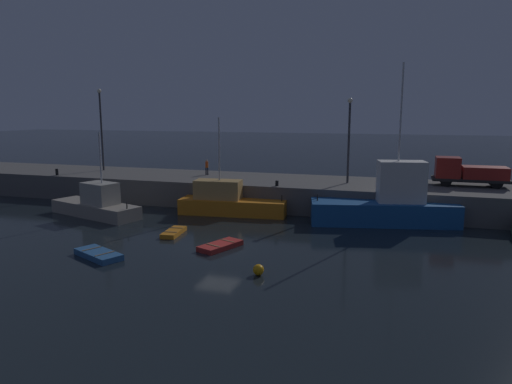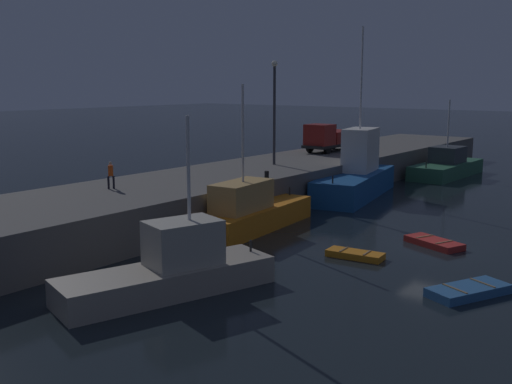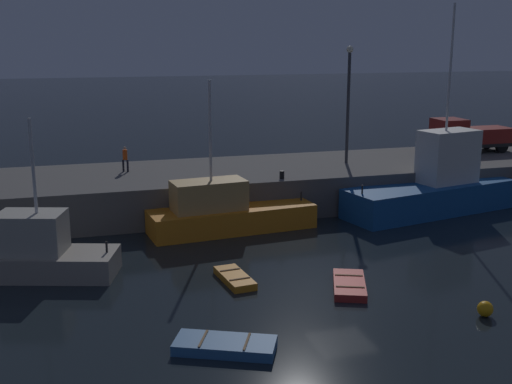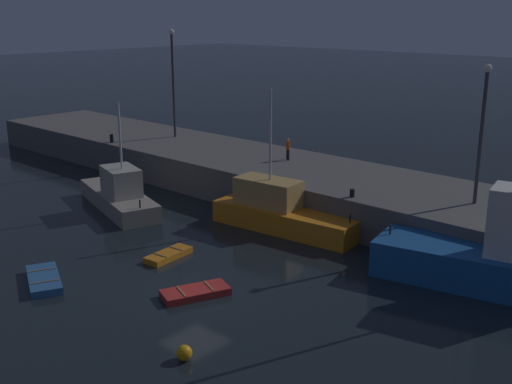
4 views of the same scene
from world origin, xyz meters
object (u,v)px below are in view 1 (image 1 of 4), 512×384
Objects in this scene: bollard_west at (57,172)px; fishing_boat_orange at (388,205)px; dinghy_orange_near at (174,232)px; dockworker at (207,166)px; mooring_buoy_near at (258,270)px; bollard_central at (277,183)px; fishing_boat_blue at (97,205)px; rowboat_white_mid at (220,246)px; rowboat_blue_far at (98,254)px; utility_truck at (467,172)px; lamp_post_east at (349,134)px; fishing_boat_white at (229,202)px; lamp_post_west at (101,124)px.

fishing_boat_orange is at bearing -2.28° from bollard_west.
dockworker is (-3.33, 13.82, 3.08)m from dinghy_orange_near.
dockworker is at bearing 120.06° from mooring_buoy_near.
bollard_central reaches higher than dinghy_orange_near.
mooring_buoy_near is at bearing -29.14° from fishing_boat_blue.
dockworker is (-7.77, 15.97, 3.08)m from rowboat_white_mid.
utility_truck is at bearing 41.45° from rowboat_blue_far.
fishing_boat_blue is at bearing 159.16° from dinghy_orange_near.
rowboat_blue_far is (6.99, -9.47, -0.79)m from fishing_boat_blue.
bollard_west is at bearing -172.88° from lamp_post_east.
fishing_boat_white reaches higher than utility_truck.
bollard_central is (22.88, 0.05, -0.09)m from bollard_west.
rowboat_white_mid is 7.47m from rowboat_blue_far.
mooring_buoy_near is at bearing -78.84° from bollard_central.
fishing_boat_white reaches higher than mooring_buoy_near.
bollard_west is at bearing 149.45° from mooring_buoy_near.
lamp_post_west reaches higher than rowboat_blue_far.
rowboat_blue_far is (-1.91, -6.09, 0.02)m from dinghy_orange_near.
lamp_post_west is 1.16× the size of lamp_post_east.
lamp_post_east is 4.84× the size of dockworker.
bollard_central reaches higher than rowboat_blue_far.
fishing_boat_blue is 2.47× the size of rowboat_blue_far.
dinghy_orange_near is 4.65× the size of mooring_buoy_near.
fishing_boat_orange reaches higher than rowboat_white_mid.
lamp_post_west is 13.02m from dockworker.
lamp_post_east reaches higher than fishing_boat_white.
utility_truck is 13.40× the size of bollard_central.
dinghy_orange_near is 6.38m from rowboat_blue_far.
fishing_boat_white is at bearing -4.93° from bollard_west.
rowboat_white_mid is at bearing -64.06° from dockworker.
lamp_post_west is (-15.67, 14.03, 7.24)m from dinghy_orange_near.
fishing_boat_blue reaches higher than mooring_buoy_near.
fishing_boat_blue is at bearing 150.86° from mooring_buoy_near.
lamp_post_west is 7.10m from bollard_west.
dockworker is at bearing 94.08° from rowboat_blue_far.
rowboat_white_mid is 7.24× the size of bollard_central.
utility_truck reaches higher than rowboat_white_mid.
fishing_boat_orange is at bearing 10.79° from fishing_boat_blue.
lamp_post_east is 1.22× the size of utility_truck.
utility_truck is (20.80, 13.97, 3.41)m from dinghy_orange_near.
lamp_post_west reaches higher than mooring_buoy_near.
rowboat_blue_far reaches higher than rowboat_white_mid.
utility_truck reaches higher than rowboat_blue_far.
utility_truck is (6.30, 6.13, 2.04)m from fishing_boat_orange.
rowboat_blue_far is at bearing -139.67° from fishing_boat_orange.
dinghy_orange_near is at bearing -41.85° from lamp_post_west.
fishing_boat_white is 2.81× the size of rowboat_white_mid.
lamp_post_west reaches higher than rowboat_white_mid.
fishing_boat_orange reaches higher than fishing_boat_white.
fishing_boat_orange is at bearing -135.79° from utility_truck.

